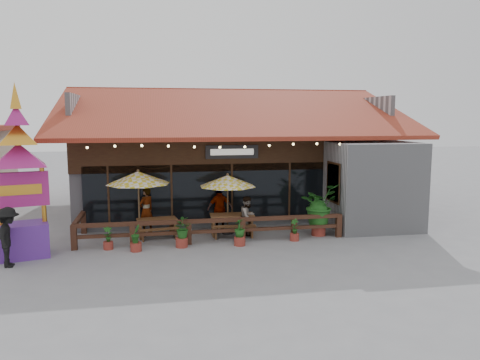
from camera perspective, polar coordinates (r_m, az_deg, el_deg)
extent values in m
plane|color=gray|center=(18.19, 1.55, -7.04)|extent=(100.00, 100.00, 0.00)
cube|color=#9F9FA3|center=(24.63, -1.85, 1.55)|extent=(14.00, 10.00, 4.00)
cube|color=#372311|center=(19.31, -3.98, 3.43)|extent=(11.00, 0.16, 1.60)
cube|color=black|center=(19.48, -3.92, -1.57)|extent=(10.00, 0.12, 2.40)
cube|color=#FDD572|center=(19.68, -3.99, -1.47)|extent=(9.80, 0.05, 2.20)
cube|color=#9F9FA3|center=(20.17, 15.92, -0.67)|extent=(3.50, 2.70, 3.60)
cube|color=red|center=(19.27, 11.31, -0.30)|extent=(0.06, 1.20, 1.50)
cube|color=#372311|center=(19.27, 11.28, -0.30)|extent=(0.04, 1.34, 1.64)
cube|color=#9B3223|center=(21.04, -0.42, 8.43)|extent=(15.50, 7.05, 2.37)
cube|color=#9B3223|center=(27.96, -2.97, 8.22)|extent=(15.50, 7.05, 2.37)
cube|color=#9B3223|center=(24.53, -1.89, 10.92)|extent=(15.50, 0.30, 0.12)
cube|color=#9F9FA3|center=(24.43, -18.47, 7.46)|extent=(0.20, 9.00, 1.80)
cube|color=#9F9FA3|center=(26.47, 13.42, 7.62)|extent=(0.20, 9.00, 1.80)
cube|color=black|center=(19.33, -0.98, 3.45)|extent=(2.20, 0.10, 0.55)
cube|color=silver|center=(19.27, -0.96, 3.44)|extent=(1.80, 0.02, 0.25)
cube|color=#372311|center=(19.40, -15.73, -1.88)|extent=(0.08, 0.08, 2.40)
cube|color=#372311|center=(19.33, -8.33, -1.70)|extent=(0.08, 0.08, 2.40)
cube|color=#372311|center=(19.58, -1.00, -1.50)|extent=(0.08, 0.08, 2.40)
cube|color=#372311|center=(20.14, 6.03, -1.29)|extent=(0.08, 0.08, 2.40)
sphere|color=#FFE08C|center=(17.47, -18.13, 3.78)|extent=(0.09, 0.09, 0.09)
sphere|color=#FFE08C|center=(17.37, -15.02, 4.01)|extent=(0.09, 0.09, 0.09)
sphere|color=#FFE08C|center=(17.32, -11.88, 4.13)|extent=(0.09, 0.09, 0.09)
sphere|color=#FFE08C|center=(17.33, -8.73, 4.11)|extent=(0.09, 0.09, 0.09)
sphere|color=#FFE08C|center=(17.39, -5.58, 4.03)|extent=(0.09, 0.09, 0.09)
sphere|color=#FFE08C|center=(17.50, -2.48, 4.00)|extent=(0.09, 0.09, 0.09)
sphere|color=#FFE08C|center=(17.65, 0.59, 4.07)|extent=(0.09, 0.09, 0.09)
sphere|color=#FFE08C|center=(17.86, 3.59, 4.22)|extent=(0.09, 0.09, 0.09)
sphere|color=#FFE08C|center=(18.11, 6.51, 4.36)|extent=(0.09, 0.09, 0.09)
sphere|color=#FFE08C|center=(18.41, 9.35, 4.39)|extent=(0.09, 0.09, 0.09)
sphere|color=#FFE08C|center=(18.76, 12.08, 4.29)|extent=(0.09, 0.09, 0.09)
cube|color=#442418|center=(17.44, -19.59, -6.61)|extent=(0.20, 0.20, 0.90)
cube|color=#442418|center=(17.24, -12.97, -6.53)|extent=(0.20, 0.20, 0.90)
cube|color=#442418|center=(17.26, -6.28, -6.36)|extent=(0.20, 0.20, 0.90)
cube|color=#442418|center=(17.51, 0.30, -6.10)|extent=(0.20, 0.20, 0.90)
cube|color=#442418|center=(17.99, 6.60, -5.79)|extent=(0.20, 0.20, 0.90)
cube|color=#442418|center=(18.59, 11.93, -5.46)|extent=(0.20, 0.20, 0.90)
cube|color=#442418|center=(17.25, -3.31, -4.96)|extent=(9.80, 0.16, 0.14)
cube|color=#442418|center=(17.34, -3.30, -6.25)|extent=(9.80, 0.12, 0.12)
cube|color=#442418|center=(18.56, -19.05, -4.48)|extent=(0.16, 2.50, 0.14)
cube|color=#442418|center=(19.75, -18.51, -4.92)|extent=(0.20, 0.20, 0.90)
cylinder|color=brown|center=(18.49, -12.22, -3.03)|extent=(0.06, 0.06, 2.48)
cone|color=yellow|center=(18.33, -12.31, 0.29)|extent=(2.95, 2.95, 0.49)
sphere|color=brown|center=(18.29, -12.33, 1.13)|extent=(0.11, 0.11, 0.11)
cylinder|color=black|center=(18.75, -12.11, -6.67)|extent=(0.48, 0.48, 0.06)
cylinder|color=brown|center=(18.57, -1.51, -3.13)|extent=(0.06, 0.06, 2.28)
cone|color=yellow|center=(18.41, -1.52, -0.09)|extent=(2.93, 2.93, 0.45)
sphere|color=brown|center=(18.38, -1.52, 0.68)|extent=(0.10, 0.10, 0.10)
cylinder|color=black|center=(18.81, -1.50, -6.46)|extent=(0.44, 0.44, 0.06)
cube|color=brown|center=(18.44, -10.10, -4.74)|extent=(1.59, 0.91, 0.06)
cube|color=brown|center=(18.44, -12.11, -5.90)|extent=(0.17, 0.66, 0.70)
cube|color=brown|center=(18.62, -8.07, -5.67)|extent=(0.17, 0.66, 0.70)
cube|color=brown|center=(18.01, -9.83, -5.95)|extent=(1.53, 0.47, 0.05)
cube|color=brown|center=(19.00, -10.32, -5.25)|extent=(1.53, 0.47, 0.05)
cube|color=brown|center=(18.47, -0.98, -4.30)|extent=(1.75, 0.89, 0.06)
cube|color=brown|center=(18.49, -3.29, -5.55)|extent=(0.12, 0.75, 0.79)
cube|color=brown|center=(18.66, 1.31, -5.42)|extent=(0.12, 0.75, 0.79)
cube|color=brown|center=(17.97, -0.76, -5.68)|extent=(1.72, 0.39, 0.05)
cube|color=brown|center=(19.11, -1.19, -4.88)|extent=(1.72, 0.39, 0.05)
cube|color=#5E2997|center=(17.21, -24.83, -6.66)|extent=(1.76, 1.49, 1.14)
cube|color=#A71E72|center=(16.89, -25.15, -1.04)|extent=(1.71, 0.67, 1.14)
cube|color=orange|center=(16.76, -25.26, -1.10)|extent=(1.29, 0.37, 0.33)
cylinder|color=orange|center=(16.76, -22.92, -1.63)|extent=(0.15, 0.15, 1.90)
pyramid|color=#A71E72|center=(16.75, -25.44, 4.10)|extent=(2.79, 2.79, 0.76)
pyramid|color=orange|center=(16.73, -25.57, 6.20)|extent=(1.98, 1.98, 0.66)
pyramid|color=#A71E72|center=(16.74, -25.69, 8.31)|extent=(1.28, 1.28, 0.66)
pyramid|color=orange|center=(16.77, -25.83, 10.73)|extent=(0.58, 0.58, 0.85)
cylinder|color=maroon|center=(18.78, 9.55, -6.05)|extent=(0.55, 0.55, 0.40)
imported|color=#235B1A|center=(18.56, 9.62, -2.96)|extent=(1.95, 1.89, 1.65)
sphere|color=#235B1A|center=(18.58, 10.09, -3.94)|extent=(0.55, 0.55, 0.55)
sphere|color=#235B1A|center=(18.67, 9.16, -3.29)|extent=(0.48, 0.48, 0.48)
imported|color=#372311|center=(18.99, -11.35, -3.65)|extent=(0.81, 0.80, 1.89)
imported|color=#372311|center=(18.08, 0.95, -4.52)|extent=(0.98, 0.98, 1.61)
imported|color=#372311|center=(19.28, -2.47, -3.48)|extent=(1.10, 0.58, 1.79)
imported|color=black|center=(16.21, -26.39, -6.26)|extent=(0.78, 1.26, 1.88)
cylinder|color=maroon|center=(17.24, -15.76, -7.69)|extent=(0.34, 0.34, 0.28)
imported|color=#235B1A|center=(17.14, -15.81, -6.33)|extent=(0.33, 0.25, 0.57)
cylinder|color=maroon|center=(16.76, -12.56, -7.97)|extent=(0.38, 0.38, 0.31)
imported|color=#235B1A|center=(16.64, -12.61, -6.41)|extent=(0.40, 0.43, 0.63)
cylinder|color=maroon|center=(16.99, -7.12, -7.56)|extent=(0.43, 0.43, 0.34)
imported|color=#235B1A|center=(16.86, -7.15, -5.84)|extent=(0.82, 0.84, 0.71)
cylinder|color=maroon|center=(17.08, -0.04, -7.46)|extent=(0.41, 0.41, 0.32)
imported|color=#235B1A|center=(16.95, -0.04, -5.84)|extent=(0.53, 0.53, 0.67)
cylinder|color=maroon|center=(17.85, 6.65, -6.92)|extent=(0.35, 0.35, 0.28)
imported|color=#235B1A|center=(17.75, 6.67, -5.60)|extent=(0.35, 0.36, 0.57)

